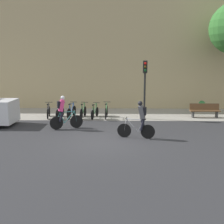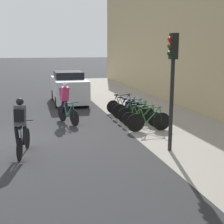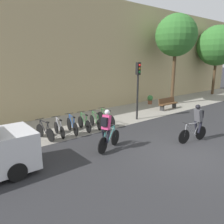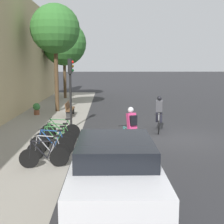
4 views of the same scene
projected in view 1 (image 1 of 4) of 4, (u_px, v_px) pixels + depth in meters
The scene contains 14 objects.
ground at pixel (102, 141), 12.71m from camera, with size 200.00×200.00×0.00m, color #2B2B2D.
kerb_strip at pixel (108, 114), 19.35m from camera, with size 44.00×4.50×0.01m, color gray.
building_facade at pixel (109, 54), 21.12m from camera, with size 44.00×0.60×8.19m, color tan.
cyclist_pink at pixel (63, 112), 14.89m from camera, with size 1.67×0.74×1.79m.
cyclist_grey at pixel (140, 119), 13.09m from camera, with size 1.76×0.56×1.78m.
parked_bike_0 at pixel (49, 112), 17.94m from camera, with size 0.46×1.62×0.96m.
parked_bike_1 at pixel (60, 112), 17.92m from camera, with size 0.46×1.58×0.95m.
parked_bike_2 at pixel (72, 112), 17.90m from camera, with size 0.47×1.71×0.98m.
parked_bike_3 at pixel (83, 112), 17.89m from camera, with size 0.46×1.65×0.97m.
parked_bike_4 at pixel (95, 112), 17.87m from camera, with size 0.50×1.64×0.94m.
parked_bike_5 at pixel (106, 112), 17.85m from camera, with size 0.46×1.77×0.99m.
traffic_light_pole at pixel (145, 79), 17.21m from camera, with size 0.26×0.30×3.62m.
bench at pixel (205, 110), 18.03m from camera, with size 1.89×0.44×0.89m.
potted_plant at pixel (202, 105), 20.21m from camera, with size 0.48×0.48×0.78m.
Camera 1 is at (0.72, -12.25, 3.60)m, focal length 45.00 mm.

